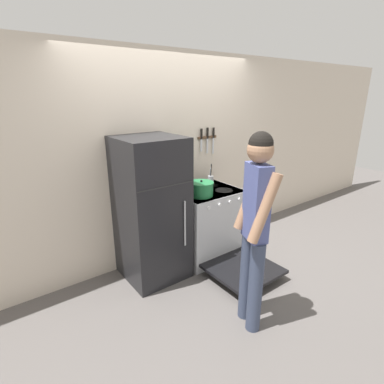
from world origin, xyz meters
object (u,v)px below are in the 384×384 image
Objects in this scene: dutch_oven_pot at (201,189)px; utensil_jar at (211,180)px; person at (255,223)px; stove_range at (207,224)px; refrigerator at (151,210)px; tea_kettle at (189,185)px.

utensil_jar is (0.38, 0.28, -0.02)m from dutch_oven_pot.
stove_range is at bearing -0.61° from person.
refrigerator reaches higher than stove_range.
refrigerator is at bearing 34.90° from person.
refrigerator is 4.91× the size of dutch_oven_pot.
stove_range is at bearing -3.18° from refrigerator.
refrigerator is at bearing 176.82° from stove_range.
dutch_oven_pot is 0.19× the size of person.
refrigerator is at bearing -167.84° from tea_kettle.
person is (-0.29, -1.09, 0.03)m from dutch_oven_pot.
person is at bearing -102.66° from tea_kettle.
utensil_jar is (0.20, 0.18, 0.52)m from stove_range.
utensil_jar is at bearing 42.14° from stove_range.
refrigerator is 0.91× the size of person.
tea_kettle is at bearing 8.43° from person.
refrigerator is 0.64m from tea_kettle.
refrigerator is 0.86m from stove_range.
dutch_oven_pot is 1.13m from person.
dutch_oven_pot reaches higher than stove_range.
tea_kettle is at bearing 12.16° from refrigerator.
person is at bearing -76.19° from refrigerator.
tea_kettle is (0.01, 0.28, -0.03)m from dutch_oven_pot.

